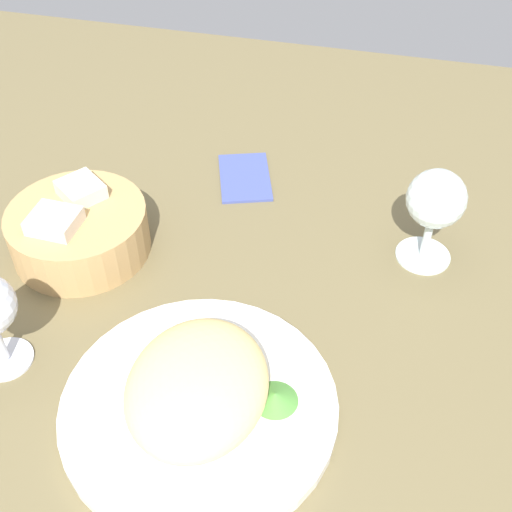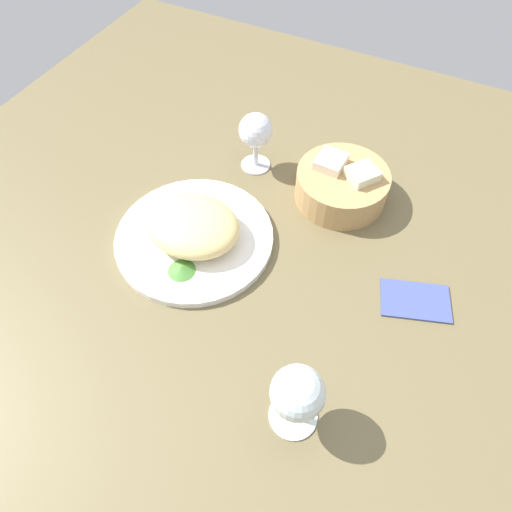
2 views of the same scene
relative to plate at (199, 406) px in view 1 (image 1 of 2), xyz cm
name	(u,v)px [view 1 (image 1 of 2)]	position (x,y,z in cm)	size (l,w,h in cm)	color
ground_plane	(221,334)	(10.76, 0.90, -1.70)	(140.00, 140.00, 2.00)	brown
plate	(199,406)	(0.00, 0.00, 0.00)	(27.70, 27.70, 1.40)	white
omelette	(197,386)	(0.00, 0.00, 3.45)	(16.70, 13.75, 5.51)	#ECCF83
lettuce_garnish	(275,397)	(2.04, -7.29, 1.28)	(4.66, 4.66, 1.16)	#4B8B38
bread_basket	(78,229)	(19.17, 21.40, 2.62)	(16.99, 16.99, 7.91)	tan
wine_glass_near	(435,204)	(27.97, -20.42, 7.80)	(7.02, 7.02, 12.74)	silver
folded_napkin	(245,176)	(38.21, 5.14, -0.30)	(11.00, 7.00, 0.80)	#414F97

